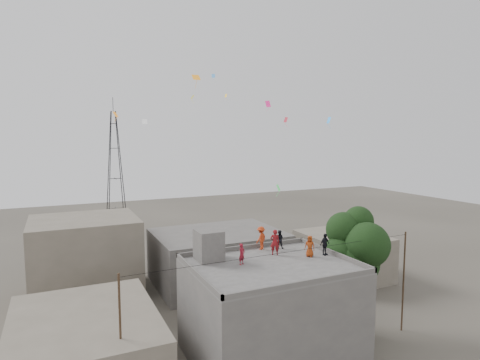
# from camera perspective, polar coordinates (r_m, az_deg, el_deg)

# --- Properties ---
(ground) EXTENTS (140.00, 140.00, 0.00)m
(ground) POSITION_cam_1_polar(r_m,az_deg,el_deg) (28.45, 4.28, -23.71)
(ground) COLOR #413C35
(ground) RESTS_ON ground
(main_building) EXTENTS (10.00, 8.00, 6.10)m
(main_building) POSITION_cam_1_polar(r_m,az_deg,el_deg) (27.07, 4.34, -18.09)
(main_building) COLOR #55524F
(main_building) RESTS_ON ground
(parapet) EXTENTS (10.00, 8.00, 0.30)m
(parapet) POSITION_cam_1_polar(r_m,az_deg,el_deg) (25.93, 4.39, -11.62)
(parapet) COLOR #55524F
(parapet) RESTS_ON main_building
(stair_head_box) EXTENTS (1.60, 1.80, 2.00)m
(stair_head_box) POSITION_cam_1_polar(r_m,az_deg,el_deg) (26.66, -4.47, -9.22)
(stair_head_box) COLOR #55524F
(stair_head_box) RESTS_ON main_building
(neighbor_west) EXTENTS (8.00, 10.00, 4.00)m
(neighbor_west) POSITION_cam_1_polar(r_m,az_deg,el_deg) (26.47, -21.13, -21.60)
(neighbor_west) COLOR #675F51
(neighbor_west) RESTS_ON ground
(neighbor_north) EXTENTS (12.00, 9.00, 5.00)m
(neighbor_north) POSITION_cam_1_polar(r_m,az_deg,el_deg) (39.95, -3.13, -10.88)
(neighbor_north) COLOR #55524F
(neighbor_north) RESTS_ON ground
(neighbor_northwest) EXTENTS (9.00, 8.00, 7.00)m
(neighbor_northwest) POSITION_cam_1_polar(r_m,az_deg,el_deg) (39.05, -21.15, -10.16)
(neighbor_northwest) COLOR #675F51
(neighbor_northwest) RESTS_ON ground
(neighbor_east) EXTENTS (7.00, 8.00, 4.40)m
(neighbor_east) POSITION_cam_1_polar(r_m,az_deg,el_deg) (42.65, 14.39, -10.39)
(neighbor_east) COLOR #675F51
(neighbor_east) RESTS_ON ground
(tree) EXTENTS (4.90, 4.60, 9.10)m
(tree) POSITION_cam_1_polar(r_m,az_deg,el_deg) (30.56, 16.12, -9.39)
(tree) COLOR black
(tree) RESTS_ON ground
(utility_line) EXTENTS (20.12, 0.62, 7.40)m
(utility_line) POSITION_cam_1_polar(r_m,az_deg,el_deg) (26.01, 6.77, -17.29)
(utility_line) COLOR black
(utility_line) RESTS_ON ground
(transmission_tower) EXTENTS (2.97, 2.97, 20.01)m
(transmission_tower) POSITION_cam_1_polar(r_m,az_deg,el_deg) (62.26, -17.34, 1.09)
(transmission_tower) COLOR black
(transmission_tower) RESTS_ON ground
(person_red_adult) EXTENTS (0.77, 0.69, 1.76)m
(person_red_adult) POSITION_cam_1_polar(r_m,az_deg,el_deg) (27.87, 4.98, -8.80)
(person_red_adult) COLOR maroon
(person_red_adult) RESTS_ON main_building
(person_orange_child) EXTENTS (0.80, 0.83, 1.43)m
(person_orange_child) POSITION_cam_1_polar(r_m,az_deg,el_deg) (27.80, 9.89, -9.26)
(person_orange_child) COLOR #983611
(person_orange_child) RESTS_ON main_building
(person_dark_child) EXTENTS (0.82, 0.77, 1.34)m
(person_dark_child) POSITION_cam_1_polar(r_m,az_deg,el_deg) (29.52, 5.60, -8.39)
(person_dark_child) COLOR black
(person_dark_child) RESTS_ON main_building
(person_dark_adult) EXTENTS (0.94, 0.56, 1.50)m
(person_dark_adult) POSITION_cam_1_polar(r_m,az_deg,el_deg) (28.34, 11.97, -8.94)
(person_dark_adult) COLOR black
(person_dark_adult) RESTS_ON main_building
(person_orange_adult) EXTENTS (1.24, 1.09, 1.67)m
(person_orange_adult) POSITION_cam_1_polar(r_m,az_deg,el_deg) (29.12, 3.01, -8.24)
(person_orange_adult) COLOR #C13916
(person_orange_adult) RESTS_ON main_building
(person_red_child) EXTENTS (0.59, 0.52, 1.35)m
(person_red_child) POSITION_cam_1_polar(r_m,az_deg,el_deg) (25.77, 0.26, -10.49)
(person_red_child) COLOR maroon
(person_red_child) RESTS_ON main_building
(kites) EXTENTS (15.25, 14.37, 9.79)m
(kites) POSITION_cam_1_polar(r_m,az_deg,el_deg) (31.65, -0.85, 9.29)
(kites) COLOR orange
(kites) RESTS_ON ground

